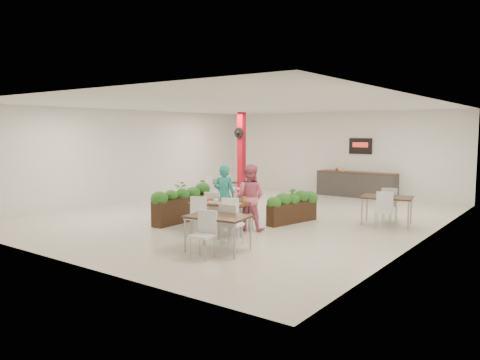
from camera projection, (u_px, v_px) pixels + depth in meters
name	position (u px, v px, depth m)	size (l,w,h in m)	color
ground	(247.00, 216.00, 13.67)	(12.00, 12.00, 0.00)	beige
room_shell	(248.00, 147.00, 13.46)	(10.10, 12.10, 3.22)	white
red_column	(241.00, 152.00, 18.31)	(0.40, 0.41, 3.20)	#B60C1E
service_counter	(356.00, 184.00, 17.56)	(3.00, 0.64, 2.20)	#2A2825
main_table	(220.00, 207.00, 11.34)	(1.64, 1.90, 0.92)	black
diner_man	(224.00, 196.00, 12.08)	(0.59, 0.38, 1.61)	teal
diner_woman	(250.00, 197.00, 11.61)	(0.80, 0.63, 1.65)	#DA607C
planter_left	(182.00, 202.00, 12.72)	(0.44, 2.14, 1.12)	black
planter_right	(292.00, 205.00, 12.56)	(0.70, 1.76, 0.93)	black
side_table_a	(219.00, 185.00, 16.08)	(1.37, 1.67, 0.92)	black
side_table_b	(387.00, 201.00, 12.33)	(1.42, 1.67, 0.92)	black
side_table_c	(218.00, 221.00, 9.55)	(1.37, 1.67, 0.92)	black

